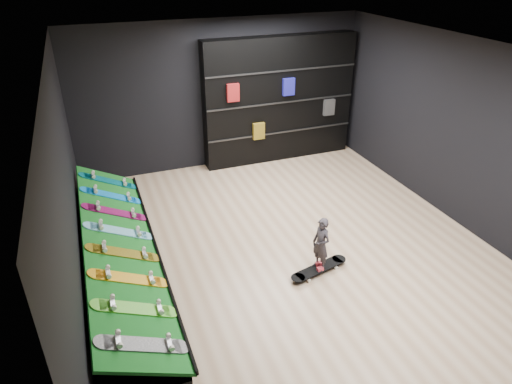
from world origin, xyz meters
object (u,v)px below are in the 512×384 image
object	(u,v)px
back_shelving	(279,100)
floor_skateboard	(319,270)
child	(320,254)
display_rack	(122,272)

from	to	relation	value
back_shelving	floor_skateboard	distance (m)	4.35
back_shelving	child	xyz separation A→B (m)	(-1.08, -4.02, -0.98)
back_shelving	child	size ratio (longest dim) A/B	6.71
display_rack	back_shelving	xyz separation A→B (m)	(3.77, 3.32, 1.06)
floor_skateboard	child	world-z (taller)	child
back_shelving	child	world-z (taller)	back_shelving
back_shelving	display_rack	bearing A→B (deg)	-138.62
back_shelving	child	distance (m)	4.28
display_rack	child	xyz separation A→B (m)	(2.69, -0.70, 0.08)
display_rack	child	size ratio (longest dim) A/B	9.20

